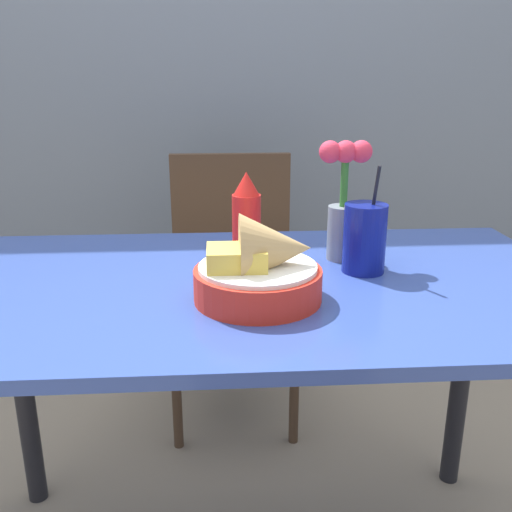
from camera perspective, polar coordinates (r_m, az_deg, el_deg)
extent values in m
cube|color=slate|center=(2.31, -2.32, 22.53)|extent=(7.00, 0.06, 2.60)
cube|color=#334C9E|center=(1.11, -0.16, -3.08)|extent=(1.28, 0.70, 0.02)
cylinder|color=black|center=(1.61, -22.30, -11.76)|extent=(0.05, 0.05, 0.71)
cylinder|color=black|center=(1.66, 19.90, -10.60)|extent=(0.05, 0.05, 0.71)
cylinder|color=#473323|center=(1.78, -7.99, -12.58)|extent=(0.03, 0.03, 0.44)
cylinder|color=#473323|center=(1.79, 3.87, -12.29)|extent=(0.03, 0.03, 0.44)
cylinder|color=#473323|center=(2.10, -7.33, -7.56)|extent=(0.03, 0.03, 0.44)
cylinder|color=#473323|center=(2.10, 2.59, -7.34)|extent=(0.03, 0.03, 0.44)
cube|color=#473323|center=(1.83, -2.30, -3.46)|extent=(0.40, 0.40, 0.02)
cube|color=#473323|center=(1.95, -2.53, 4.33)|extent=(0.40, 0.03, 0.40)
cylinder|color=red|center=(1.01, 0.31, -2.86)|extent=(0.23, 0.23, 0.06)
cylinder|color=white|center=(1.00, 0.32, -1.11)|extent=(0.21, 0.21, 0.01)
cone|color=tan|center=(0.99, 1.96, 0.75)|extent=(0.12, 0.12, 0.12)
cube|color=#E5C14C|center=(0.98, -1.95, -0.38)|extent=(0.10, 0.08, 0.04)
cylinder|color=red|center=(1.21, -0.95, 2.87)|extent=(0.06, 0.06, 0.14)
cone|color=red|center=(1.19, -0.98, 7.27)|extent=(0.05, 0.05, 0.05)
cylinder|color=navy|center=(1.16, 10.80, 1.74)|extent=(0.09, 0.09, 0.14)
cylinder|color=black|center=(1.16, 10.77, 1.22)|extent=(0.08, 0.08, 0.11)
cylinder|color=black|center=(1.14, 11.61, 4.76)|extent=(0.01, 0.06, 0.18)
cylinder|color=gray|center=(1.23, 8.57, 2.30)|extent=(0.06, 0.06, 0.12)
cylinder|color=#33722D|center=(1.21, 8.82, 7.36)|extent=(0.02, 0.02, 0.10)
sphere|color=#DB334C|center=(1.20, 8.96, 10.26)|extent=(0.05, 0.05, 0.05)
sphere|color=#DB334C|center=(1.19, 7.43, 10.29)|extent=(0.05, 0.05, 0.05)
sphere|color=#DB334C|center=(1.20, 10.48, 10.23)|extent=(0.05, 0.05, 0.05)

